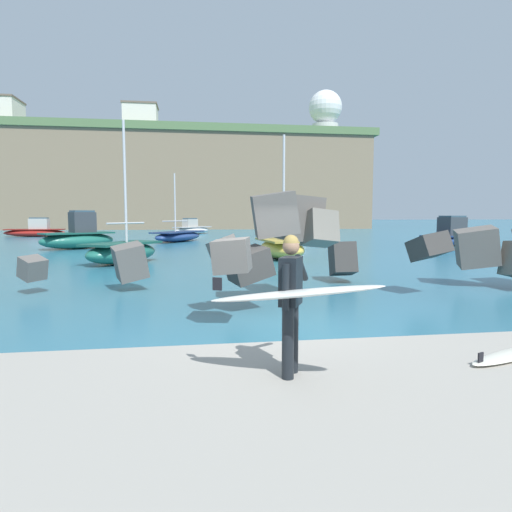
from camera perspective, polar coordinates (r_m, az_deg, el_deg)
ground_plane at (r=8.92m, az=1.24°, el=-9.28°), size 400.00×400.00×0.00m
walkway_path at (r=5.19m, az=9.05°, el=-18.98°), size 48.00×4.40×0.24m
breakwater_jetty at (r=10.79m, az=2.27°, el=-0.16°), size 31.49×8.17×2.86m
surfer_with_board at (r=5.35m, az=4.62°, el=-5.18°), size 2.03×1.53×1.78m
boat_near_left at (r=21.28m, az=-17.04°, el=0.56°), size 3.86×4.45×6.61m
boat_near_centre at (r=51.17m, az=-26.79°, el=2.95°), size 6.24×1.75×2.01m
boat_near_right at (r=22.72m, az=3.36°, el=1.07°), size 2.41×4.46×6.27m
boat_mid_centre at (r=31.56m, az=-22.14°, el=2.34°), size 5.12×4.38×2.57m
boat_mid_right at (r=52.13m, az=-8.32°, el=3.51°), size 5.03×5.41×1.90m
boat_far_left at (r=35.50m, az=24.51°, el=2.31°), size 6.16×3.70×2.21m
boat_far_centre at (r=43.46m, az=4.82°, el=3.35°), size 6.03×2.66×2.30m
boat_far_right at (r=37.87m, az=-10.08°, el=2.60°), size 4.98×6.59×5.72m
mooring_buoy_inner at (r=32.48m, az=3.62°, el=1.76°), size 0.44×0.44×0.44m
mooring_buoy_middle at (r=25.65m, az=-17.71°, el=0.56°), size 0.44×0.44×0.44m
headland_bluff at (r=86.92m, az=-14.64°, el=9.11°), size 79.10×35.45×16.36m
radar_dome at (r=85.42m, az=9.03°, el=18.04°), size 6.08×6.08×8.66m
station_building_west at (r=90.03m, az=-29.89°, el=15.57°), size 4.82×6.56×5.81m
station_building_central at (r=80.50m, az=-14.80°, el=16.96°), size 5.78×5.19×4.59m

